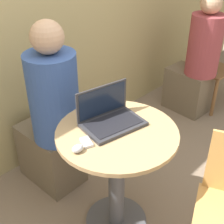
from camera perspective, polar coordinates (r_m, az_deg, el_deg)
name	(u,v)px	position (r m, az deg, el deg)	size (l,w,h in m)	color
ground_plane	(116,221)	(2.28, 0.76, -19.26)	(12.00, 12.00, 0.00)	#7F6B56
back_wall	(6,3)	(2.28, -18.85, 18.31)	(7.00, 0.05, 2.60)	tan
round_table	(117,164)	(1.91, 0.87, -9.46)	(0.70, 0.70, 0.76)	#4C4C51
laptop	(110,117)	(1.79, -0.41, -0.92)	(0.38, 0.29, 0.21)	#2D2D33
cell_phone	(86,142)	(1.66, -4.71, -5.55)	(0.08, 0.10, 0.02)	silver
computer_mouse	(78,149)	(1.61, -6.30, -6.67)	(0.07, 0.05, 0.04)	#B2B2B7
person_seated	(52,123)	(2.24, -10.88, -2.06)	(0.33, 0.52, 1.29)	brown
chair_background	(207,67)	(3.51, 16.91, 7.95)	(0.42, 0.42, 0.81)	brown
person_background	(196,66)	(3.27, 15.19, 8.20)	(0.32, 0.50, 1.24)	brown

